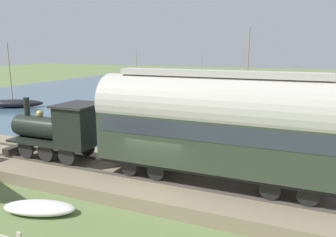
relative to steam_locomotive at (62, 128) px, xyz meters
The scene contains 14 objects.
ground_plane 6.04m from the steam_locomotive, 94.73° to the right, with size 200.00×200.00×0.00m, color #607542.
harbor_water 43.12m from the steam_locomotive, ahead, with size 80.00×80.00×0.01m.
rail_embankment 5.92m from the steam_locomotive, 90.00° to the right, with size 4.80×56.00×0.69m.
steam_locomotive is the anchor object (origin of this frame).
passenger_coach 7.91m from the steam_locomotive, 90.00° to the right, with size 2.45×10.24×4.60m.
sailboat_navy 14.11m from the steam_locomotive, 29.62° to the right, with size 3.74×5.89×7.69m.
sailboat_black 21.74m from the steam_locomotive, 54.32° to the left, with size 4.41×6.35×6.76m.
sailboat_white 41.40m from the steam_locomotive, 23.41° to the left, with size 4.53×5.48×6.10m.
sailboat_gray 47.83m from the steam_locomotive, ahead, with size 1.61×5.41×5.43m.
rowboat_near_shore 11.72m from the steam_locomotive, 67.87° to the right, with size 1.90×3.03×0.35m.
rowboat_mid_harbor 6.11m from the steam_locomotive, ahead, with size 2.29×1.94×0.54m.
rowboat_far_out 8.55m from the steam_locomotive, 30.67° to the left, with size 1.07×2.39×0.48m.
rowboat_off_pier 7.55m from the steam_locomotive, 52.61° to the left, with size 1.45×2.47×0.37m.
beached_dinghy 4.91m from the steam_locomotive, 151.16° to the right, with size 1.88×3.00×0.44m.
Camera 1 is at (-12.00, -5.53, 6.09)m, focal length 35.00 mm.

